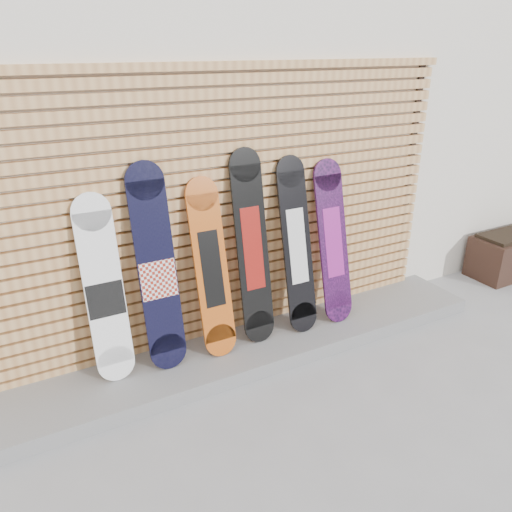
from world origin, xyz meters
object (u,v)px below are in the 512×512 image
object	(u,v)px
snowboard_4	(297,246)
snowboard_5	(333,242)
snowboard_3	(252,249)
snowboard_2	(211,269)
snowboard_0	(104,292)
snowboard_1	(157,271)

from	to	relation	value
snowboard_4	snowboard_5	world-z (taller)	snowboard_4
snowboard_3	snowboard_4	world-z (taller)	snowboard_3
snowboard_2	snowboard_5	size ratio (longest dim) A/B	0.99
snowboard_0	snowboard_2	bearing A→B (deg)	-2.70
snowboard_1	snowboard_4	world-z (taller)	snowboard_1
snowboard_5	snowboard_0	bearing A→B (deg)	178.65
snowboard_4	snowboard_0	bearing A→B (deg)	178.49
snowboard_2	snowboard_3	size ratio (longest dim) A/B	0.88
snowboard_2	snowboard_4	size ratio (longest dim) A/B	0.94
snowboard_2	snowboard_4	bearing A→B (deg)	-0.26
snowboard_0	snowboard_3	bearing A→B (deg)	-0.99
snowboard_3	snowboard_0	bearing A→B (deg)	179.01
snowboard_0	snowboard_5	world-z (taller)	snowboard_5
snowboard_5	snowboard_2	bearing A→B (deg)	179.60
snowboard_0	snowboard_4	distance (m)	1.58
snowboard_0	snowboard_3	size ratio (longest dim) A/B	0.88
snowboard_4	snowboard_5	size ratio (longest dim) A/B	1.05
snowboard_4	snowboard_2	bearing A→B (deg)	179.74
snowboard_0	snowboard_2	distance (m)	0.81
snowboard_0	snowboard_4	bearing A→B (deg)	-1.51
snowboard_4	snowboard_5	distance (m)	0.37
snowboard_0	snowboard_2	world-z (taller)	snowboard_2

